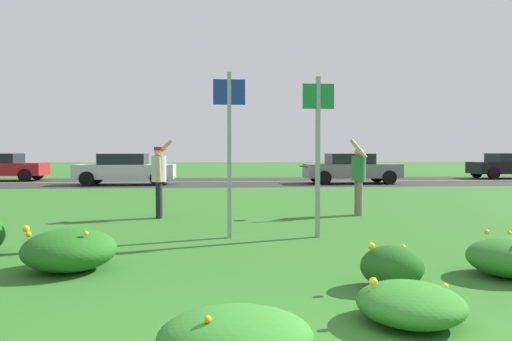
{
  "coord_description": "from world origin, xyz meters",
  "views": [
    {
      "loc": [
        -0.94,
        -2.48,
        1.52
      ],
      "look_at": [
        -0.09,
        7.79,
        1.13
      ],
      "focal_mm": 34.38,
      "sensor_mm": 36.0,
      "label": 1
    }
  ],
  "objects_px": {
    "car_red_leftmost": "(0,167)",
    "car_gray_center_right": "(351,168)",
    "sign_post_near_path": "(229,139)",
    "car_black_rightmost": "(510,166)",
    "car_silver_center_left": "(125,169)",
    "frisbee_red": "(305,167)",
    "person_thrower_red_cap_gray_shirt": "(159,174)",
    "person_catcher_green_shirt": "(359,174)",
    "sign_post_by_roadside": "(318,141)"
  },
  "relations": [
    {
      "from": "person_thrower_red_cap_gray_shirt",
      "to": "frisbee_red",
      "type": "bearing_deg",
      "value": -0.98
    },
    {
      "from": "person_thrower_red_cap_gray_shirt",
      "to": "car_black_rightmost",
      "type": "bearing_deg",
      "value": 40.35
    },
    {
      "from": "sign_post_by_roadside",
      "to": "person_thrower_red_cap_gray_shirt",
      "type": "height_order",
      "value": "sign_post_by_roadside"
    },
    {
      "from": "sign_post_by_roadside",
      "to": "person_thrower_red_cap_gray_shirt",
      "type": "relative_size",
      "value": 1.56
    },
    {
      "from": "sign_post_by_roadside",
      "to": "person_catcher_green_shirt",
      "type": "relative_size",
      "value": 1.55
    },
    {
      "from": "person_thrower_red_cap_gray_shirt",
      "to": "sign_post_near_path",
      "type": "bearing_deg",
      "value": -60.67
    },
    {
      "from": "car_red_leftmost",
      "to": "car_silver_center_left",
      "type": "height_order",
      "value": "same"
    },
    {
      "from": "frisbee_red",
      "to": "car_gray_center_right",
      "type": "relative_size",
      "value": 0.06
    },
    {
      "from": "sign_post_by_roadside",
      "to": "person_catcher_green_shirt",
      "type": "distance_m",
      "value": 3.43
    },
    {
      "from": "sign_post_near_path",
      "to": "person_thrower_red_cap_gray_shirt",
      "type": "distance_m",
      "value": 3.23
    },
    {
      "from": "car_red_leftmost",
      "to": "sign_post_by_roadside",
      "type": "bearing_deg",
      "value": -54.25
    },
    {
      "from": "sign_post_by_roadside",
      "to": "car_black_rightmost",
      "type": "xyz_separation_m",
      "value": [
        15.1,
        18.28,
        -0.98
      ]
    },
    {
      "from": "frisbee_red",
      "to": "car_red_leftmost",
      "type": "relative_size",
      "value": 0.06
    },
    {
      "from": "frisbee_red",
      "to": "car_black_rightmost",
      "type": "bearing_deg",
      "value": 46.31
    },
    {
      "from": "sign_post_by_roadside",
      "to": "car_gray_center_right",
      "type": "xyz_separation_m",
      "value": [
        4.72,
        14.61,
        -0.98
      ]
    },
    {
      "from": "car_red_leftmost",
      "to": "car_silver_center_left",
      "type": "bearing_deg",
      "value": -27.22
    },
    {
      "from": "sign_post_near_path",
      "to": "car_black_rightmost",
      "type": "distance_m",
      "value": 24.71
    },
    {
      "from": "sign_post_near_path",
      "to": "person_thrower_red_cap_gray_shirt",
      "type": "height_order",
      "value": "sign_post_near_path"
    },
    {
      "from": "car_silver_center_left",
      "to": "car_gray_center_right",
      "type": "xyz_separation_m",
      "value": [
        10.73,
        0.0,
        0.0
      ]
    },
    {
      "from": "car_red_leftmost",
      "to": "car_gray_center_right",
      "type": "relative_size",
      "value": 1.0
    },
    {
      "from": "sign_post_near_path",
      "to": "frisbee_red",
      "type": "relative_size",
      "value": 11.81
    },
    {
      "from": "car_red_leftmost",
      "to": "car_silver_center_left",
      "type": "xyz_separation_m",
      "value": [
        7.15,
        -3.68,
        0.0
      ]
    },
    {
      "from": "sign_post_near_path",
      "to": "car_black_rightmost",
      "type": "xyz_separation_m",
      "value": [
        16.67,
        18.21,
        -1.02
      ]
    },
    {
      "from": "sign_post_near_path",
      "to": "car_gray_center_right",
      "type": "distance_m",
      "value": 15.87
    },
    {
      "from": "sign_post_near_path",
      "to": "car_silver_center_left",
      "type": "relative_size",
      "value": 0.65
    },
    {
      "from": "car_gray_center_right",
      "to": "sign_post_by_roadside",
      "type": "bearing_deg",
      "value": -107.9
    },
    {
      "from": "person_thrower_red_cap_gray_shirt",
      "to": "frisbee_red",
      "type": "height_order",
      "value": "person_thrower_red_cap_gray_shirt"
    },
    {
      "from": "person_thrower_red_cap_gray_shirt",
      "to": "person_catcher_green_shirt",
      "type": "distance_m",
      "value": 4.73
    },
    {
      "from": "person_catcher_green_shirt",
      "to": "frisbee_red",
      "type": "distance_m",
      "value": 1.37
    },
    {
      "from": "person_catcher_green_shirt",
      "to": "car_red_leftmost",
      "type": "bearing_deg",
      "value": 133.91
    },
    {
      "from": "person_thrower_red_cap_gray_shirt",
      "to": "car_red_leftmost",
      "type": "xyz_separation_m",
      "value": [
        -10.05,
        15.47,
        -0.27
      ]
    },
    {
      "from": "car_red_leftmost",
      "to": "sign_post_near_path",
      "type": "bearing_deg",
      "value": -57.52
    },
    {
      "from": "frisbee_red",
      "to": "car_gray_center_right",
      "type": "height_order",
      "value": "car_gray_center_right"
    },
    {
      "from": "car_red_leftmost",
      "to": "car_gray_center_right",
      "type": "height_order",
      "value": "same"
    },
    {
      "from": "car_silver_center_left",
      "to": "car_black_rightmost",
      "type": "height_order",
      "value": "same"
    },
    {
      "from": "car_red_leftmost",
      "to": "car_silver_center_left",
      "type": "distance_m",
      "value": 8.04
    },
    {
      "from": "person_catcher_green_shirt",
      "to": "car_gray_center_right",
      "type": "distance_m",
      "value": 12.08
    },
    {
      "from": "sign_post_near_path",
      "to": "car_silver_center_left",
      "type": "bearing_deg",
      "value": 107.0
    },
    {
      "from": "car_black_rightmost",
      "to": "car_red_leftmost",
      "type": "bearing_deg",
      "value": 180.0
    },
    {
      "from": "car_red_leftmost",
      "to": "person_thrower_red_cap_gray_shirt",
      "type": "bearing_deg",
      "value": -56.98
    },
    {
      "from": "frisbee_red",
      "to": "car_gray_center_right",
      "type": "bearing_deg",
      "value": 69.42
    },
    {
      "from": "sign_post_by_roadside",
      "to": "car_silver_center_left",
      "type": "distance_m",
      "value": 15.83
    },
    {
      "from": "sign_post_near_path",
      "to": "frisbee_red",
      "type": "bearing_deg",
      "value": 55.58
    },
    {
      "from": "sign_post_by_roadside",
      "to": "car_black_rightmost",
      "type": "relative_size",
      "value": 0.63
    },
    {
      "from": "person_catcher_green_shirt",
      "to": "frisbee_red",
      "type": "relative_size",
      "value": 7.43
    },
    {
      "from": "car_silver_center_left",
      "to": "car_black_rightmost",
      "type": "distance_m",
      "value": 21.43
    },
    {
      "from": "person_catcher_green_shirt",
      "to": "car_black_rightmost",
      "type": "height_order",
      "value": "person_catcher_green_shirt"
    },
    {
      "from": "sign_post_near_path",
      "to": "person_catcher_green_shirt",
      "type": "xyz_separation_m",
      "value": [
        3.18,
        2.86,
        -0.77
      ]
    },
    {
      "from": "car_silver_center_left",
      "to": "car_gray_center_right",
      "type": "bearing_deg",
      "value": 0.0
    },
    {
      "from": "sign_post_by_roadside",
      "to": "car_silver_center_left",
      "type": "height_order",
      "value": "sign_post_by_roadside"
    }
  ]
}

